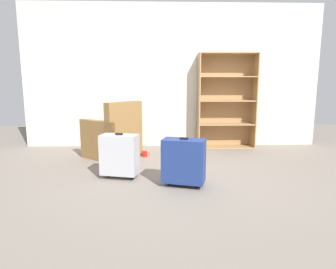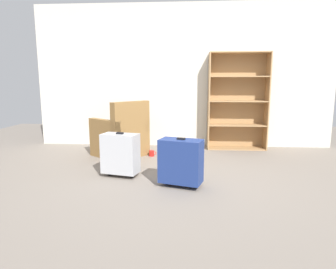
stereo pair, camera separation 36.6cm
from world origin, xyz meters
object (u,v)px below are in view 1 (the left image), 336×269
object	(u,v)px
bookshelf	(226,101)
suitcase_silver	(120,155)
armchair	(114,137)
mug	(145,154)
suitcase_navy_blue	(184,161)

from	to	relation	value
bookshelf	suitcase_silver	size ratio (longest dim) A/B	3.00
armchair	suitcase_silver	world-z (taller)	armchair
armchair	mug	xyz separation A→B (m)	(0.50, -0.02, -0.27)
mug	suitcase_silver	xyz separation A→B (m)	(-0.27, -1.07, 0.25)
bookshelf	armchair	size ratio (longest dim) A/B	1.74
bookshelf	mug	bearing A→B (deg)	-153.31
bookshelf	mug	xyz separation A→B (m)	(-1.46, -0.74, -0.81)
mug	suitcase_navy_blue	world-z (taller)	suitcase_navy_blue
mug	suitcase_navy_blue	distance (m)	1.50
suitcase_navy_blue	suitcase_silver	xyz separation A→B (m)	(-0.78, 0.32, -0.00)
armchair	mug	size ratio (longest dim) A/B	8.20
bookshelf	mug	size ratio (longest dim) A/B	14.25
mug	suitcase_silver	bearing A→B (deg)	-103.93
bookshelf	suitcase_silver	world-z (taller)	bookshelf
mug	suitcase_silver	size ratio (longest dim) A/B	0.21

